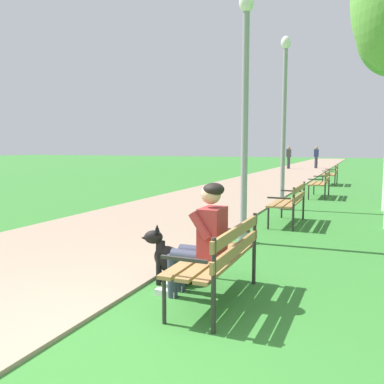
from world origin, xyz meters
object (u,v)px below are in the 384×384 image
(park_bench_near, at_px, (220,254))
(person_seated_on_near_bench, at_px, (203,236))
(lamp_post_near, at_px, (245,117))
(lamp_post_mid, at_px, (284,122))
(dog_black, at_px, (174,262))
(pedestrian_further_distant, at_px, (316,157))
(park_bench_far, at_px, (321,182))
(park_bench_furthest, at_px, (332,173))
(pedestrian_distant, at_px, (289,158))
(park_bench_mid, at_px, (290,200))

(park_bench_near, relative_size, person_seated_on_near_bench, 1.20)
(lamp_post_near, xyz_separation_m, lamp_post_mid, (-0.09, 3.90, 0.14))
(dog_black, bearing_deg, pedestrian_further_distant, 92.74)
(park_bench_near, distance_m, park_bench_far, 9.51)
(lamp_post_near, bearing_deg, dog_black, -94.65)
(lamp_post_mid, bearing_deg, park_bench_far, 76.94)
(park_bench_near, xyz_separation_m, lamp_post_mid, (-0.60, 6.55, 1.74))
(park_bench_furthest, relative_size, pedestrian_distant, 0.91)
(lamp_post_mid, height_order, pedestrian_distant, lamp_post_mid)
(park_bench_furthest, distance_m, dog_black, 13.78)
(park_bench_mid, relative_size, park_bench_far, 1.00)
(park_bench_furthest, height_order, dog_black, park_bench_furthest)
(person_seated_on_near_bench, xyz_separation_m, pedestrian_further_distant, (-1.77, 27.03, 0.16))
(person_seated_on_near_bench, bearing_deg, park_bench_mid, 88.23)
(park_bench_furthest, distance_m, pedestrian_distant, 12.08)
(park_bench_furthest, distance_m, lamp_post_mid, 7.77)
(park_bench_mid, bearing_deg, park_bench_furthest, 89.20)
(park_bench_furthest, bearing_deg, lamp_post_near, -92.90)
(person_seated_on_near_bench, distance_m, pedestrian_further_distant, 27.09)
(person_seated_on_near_bench, xyz_separation_m, dog_black, (-0.49, 0.30, -0.42))
(park_bench_mid, distance_m, park_bench_far, 4.92)
(park_bench_far, distance_m, pedestrian_further_distant, 17.68)
(park_bench_far, xyz_separation_m, lamp_post_near, (-0.60, -6.86, 1.59))
(park_bench_near, relative_size, park_bench_mid, 1.00)
(park_bench_far, bearing_deg, park_bench_mid, -91.76)
(park_bench_far, bearing_deg, lamp_post_near, -94.98)
(park_bench_near, height_order, dog_black, park_bench_near)
(person_seated_on_near_bench, relative_size, dog_black, 1.58)
(pedestrian_further_distant, bearing_deg, person_seated_on_near_bench, -86.25)
(park_bench_furthest, height_order, lamp_post_near, lamp_post_near)
(park_bench_far, relative_size, pedestrian_further_distant, 0.91)
(park_bench_furthest, height_order, lamp_post_mid, lamp_post_mid)
(park_bench_near, height_order, lamp_post_near, lamp_post_near)
(park_bench_mid, xyz_separation_m, pedestrian_distant, (-3.66, 20.97, 0.33))
(park_bench_furthest, bearing_deg, pedestrian_further_distant, 98.96)
(park_bench_near, distance_m, person_seated_on_near_bench, 0.27)
(person_seated_on_near_bench, height_order, pedestrian_further_distant, pedestrian_further_distant)
(person_seated_on_near_bench, bearing_deg, lamp_post_mid, 93.46)
(park_bench_mid, relative_size, pedestrian_distant, 0.91)
(park_bench_far, bearing_deg, pedestrian_distant, 103.37)
(person_seated_on_near_bench, distance_m, dog_black, 0.72)
(park_bench_near, bearing_deg, person_seated_on_near_bench, 171.06)
(park_bench_near, relative_size, pedestrian_distant, 0.91)
(person_seated_on_near_bench, bearing_deg, pedestrian_further_distant, 93.75)
(park_bench_far, distance_m, lamp_post_mid, 3.50)
(person_seated_on_near_bench, relative_size, pedestrian_further_distant, 0.76)
(park_bench_near, height_order, park_bench_mid, same)
(park_bench_near, distance_m, park_bench_furthest, 14.10)
(park_bench_near, xyz_separation_m, pedestrian_further_distant, (-1.98, 27.07, 0.33))
(park_bench_near, bearing_deg, pedestrian_distant, 98.30)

